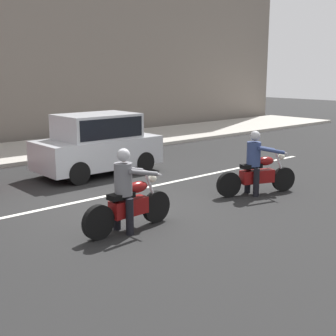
# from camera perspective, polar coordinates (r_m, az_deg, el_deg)

# --- Properties ---
(ground_plane) EXTENTS (80.00, 80.00, 0.00)m
(ground_plane) POSITION_cam_1_polar(r_m,az_deg,el_deg) (10.37, -7.13, -4.97)
(ground_plane) COLOR black
(lane_marking_stripe) EXTENTS (18.00, 0.14, 0.01)m
(lane_marking_stripe) POSITION_cam_1_polar(r_m,az_deg,el_deg) (10.90, -11.59, -4.26)
(lane_marking_stripe) COLOR silver
(lane_marking_stripe) RESTS_ON ground_plane
(motorcycle_with_rider_denim_blue) EXTENTS (2.11, 0.98, 1.60)m
(motorcycle_with_rider_denim_blue) POSITION_cam_1_polar(r_m,az_deg,el_deg) (11.49, 11.07, -0.07)
(motorcycle_with_rider_denim_blue) COLOR black
(motorcycle_with_rider_denim_blue) RESTS_ON ground_plane
(motorcycle_with_rider_gray) EXTENTS (2.07, 0.70, 1.62)m
(motorcycle_with_rider_gray) POSITION_cam_1_polar(r_m,az_deg,el_deg) (8.71, -5.05, -3.70)
(motorcycle_with_rider_gray) COLOR black
(motorcycle_with_rider_gray) RESTS_ON ground_plane
(parked_hatchback_silver) EXTENTS (3.66, 1.76, 1.80)m
(parked_hatchback_silver) POSITION_cam_1_polar(r_m,az_deg,el_deg) (13.64, -8.82, 3.08)
(parked_hatchback_silver) COLOR #B2B5BA
(parked_hatchback_silver) RESTS_ON ground_plane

